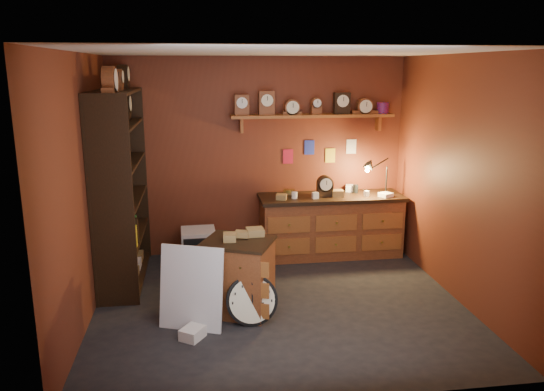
{
  "coord_description": "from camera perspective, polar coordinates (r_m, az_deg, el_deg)",
  "views": [
    {
      "loc": [
        -0.85,
        -5.36,
        2.55
      ],
      "look_at": [
        -0.03,
        0.35,
        1.15
      ],
      "focal_mm": 35.0,
      "sensor_mm": 36.0,
      "label": 1
    }
  ],
  "objects": [
    {
      "name": "shelving_unit",
      "position": [
        6.54,
        -16.25,
        1.62
      ],
      "size": [
        0.47,
        1.6,
        2.58
      ],
      "color": "black",
      "rests_on": "ground"
    },
    {
      "name": "big_round_clock",
      "position": [
        5.47,
        -2.18,
        -11.18
      ],
      "size": [
        0.53,
        0.17,
        0.53
      ],
      "color": "black",
      "rests_on": "ground"
    },
    {
      "name": "floor",
      "position": [
        6.0,
        0.8,
        -11.55
      ],
      "size": [
        4.0,
        4.0,
        0.0
      ],
      "primitive_type": "plane",
      "color": "black",
      "rests_on": "ground"
    },
    {
      "name": "floor_box_a",
      "position": [
        5.77,
        -7.38,
        -11.83
      ],
      "size": [
        0.31,
        0.28,
        0.16
      ],
      "primitive_type": "cube",
      "rotation": [
        0.0,
        0.0,
        -0.24
      ],
      "color": "olive",
      "rests_on": "ground"
    },
    {
      "name": "workbench",
      "position": [
        7.37,
        6.34,
        -2.85
      ],
      "size": [
        1.97,
        0.66,
        1.36
      ],
      "color": "brown",
      "rests_on": "ground"
    },
    {
      "name": "floor_box_b",
      "position": [
        5.34,
        -8.53,
        -14.43
      ],
      "size": [
        0.28,
        0.29,
        0.11
      ],
      "primitive_type": "cube",
      "rotation": [
        0.0,
        0.0,
        -0.6
      ],
      "color": "white",
      "rests_on": "ground"
    },
    {
      "name": "floor_box_c",
      "position": [
        5.99,
        -7.31,
        -10.6
      ],
      "size": [
        0.35,
        0.33,
        0.21
      ],
      "primitive_type": "cube",
      "rotation": [
        0.0,
        0.0,
        0.45
      ],
      "color": "olive",
      "rests_on": "ground"
    },
    {
      "name": "room_shell",
      "position": [
        5.61,
        1.14,
        5.1
      ],
      "size": [
        4.02,
        3.62,
        2.71
      ],
      "color": "maroon",
      "rests_on": "ground"
    },
    {
      "name": "low_cabinet",
      "position": [
        5.67,
        -3.63,
        -8.37
      ],
      "size": [
        0.88,
        0.82,
        0.89
      ],
      "rotation": [
        0.0,
        0.0,
        -0.42
      ],
      "color": "brown",
      "rests_on": "ground"
    },
    {
      "name": "white_panel",
      "position": [
        5.57,
        -8.53,
        -13.79
      ],
      "size": [
        0.67,
        0.4,
        0.86
      ],
      "primitive_type": "cube",
      "rotation": [
        -0.17,
        0.0,
        -0.37
      ],
      "color": "silver",
      "rests_on": "ground"
    },
    {
      "name": "mini_fridge",
      "position": [
        7.14,
        -7.9,
        -5.46
      ],
      "size": [
        0.46,
        0.48,
        0.46
      ],
      "rotation": [
        0.0,
        0.0,
        0.03
      ],
      "color": "silver",
      "rests_on": "ground"
    }
  ]
}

